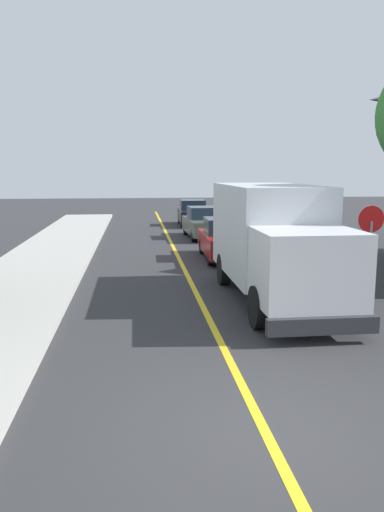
% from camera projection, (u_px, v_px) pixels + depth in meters
% --- Properties ---
extents(ground_plane, '(120.00, 120.00, 0.00)m').
position_uv_depth(ground_plane, '(265.00, 432.00, 7.03)').
color(ground_plane, '#303033').
extents(centre_line_yellow, '(0.16, 56.00, 0.01)m').
position_uv_depth(centre_line_yellow, '(189.00, 279.00, 16.83)').
color(centre_line_yellow, gold).
rests_on(centre_line_yellow, ground).
extents(box_truck, '(2.42, 7.19, 3.20)m').
position_uv_depth(box_truck, '(274.00, 237.00, 14.00)').
color(box_truck, silver).
rests_on(box_truck, ground).
extents(parked_car_near, '(1.88, 4.43, 1.67)m').
position_uv_depth(parked_car_near, '(225.00, 240.00, 20.64)').
color(parked_car_near, maroon).
rests_on(parked_car_near, ground).
extents(parked_car_mid, '(1.97, 4.47, 1.67)m').
position_uv_depth(parked_car_mid, '(204.00, 223.00, 27.05)').
color(parked_car_mid, '#4C564C').
rests_on(parked_car_mid, ground).
extents(parked_car_far, '(1.94, 4.46, 1.67)m').
position_uv_depth(parked_car_far, '(193.00, 213.00, 33.24)').
color(parked_car_far, black).
rests_on(parked_car_far, ground).
extents(parked_van_across, '(1.98, 4.47, 1.67)m').
position_uv_depth(parked_van_across, '(292.00, 234.00, 22.47)').
color(parked_van_across, '#B7B7BC').
rests_on(parked_van_across, ground).
extents(stop_sign, '(0.80, 0.10, 2.65)m').
position_uv_depth(stop_sign, '(371.00, 233.00, 14.24)').
color(stop_sign, gray).
rests_on(stop_sign, ground).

